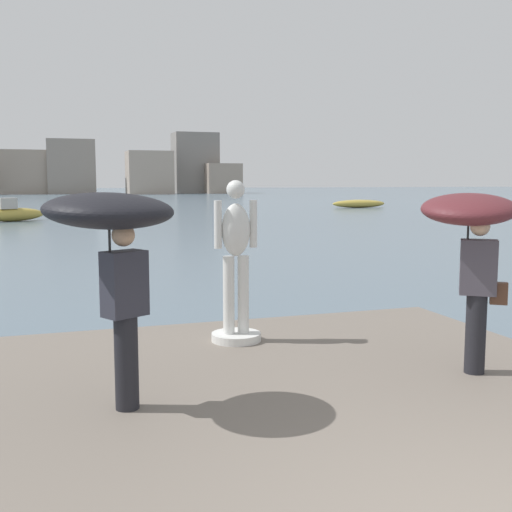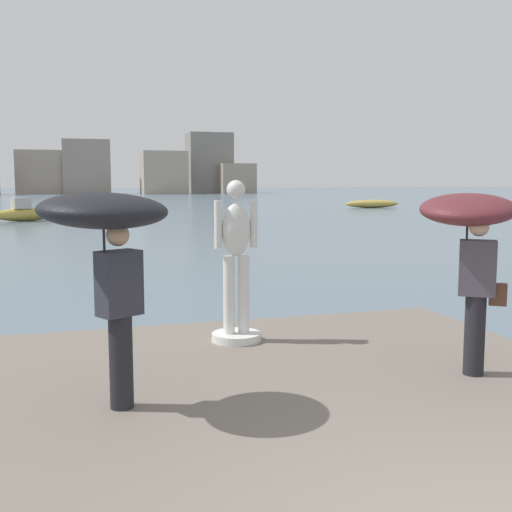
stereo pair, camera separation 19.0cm
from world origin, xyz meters
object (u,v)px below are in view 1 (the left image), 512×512
(onlooker_left, at_px, (112,231))
(boat_far, at_px, (11,213))
(statue_white_figure, at_px, (236,269))
(boat_mid, at_px, (359,204))
(onlooker_right, at_px, (471,230))

(onlooker_left, xyz_separation_m, boat_far, (-2.81, 36.43, -1.54))
(statue_white_figure, relative_size, onlooker_left, 1.04)
(statue_white_figure, bearing_deg, boat_far, 97.60)
(boat_mid, distance_m, boat_far, 32.52)
(onlooker_right, height_order, boat_far, onlooker_right)
(boat_mid, bearing_deg, statue_white_figure, -119.24)
(onlooker_left, bearing_deg, onlooker_right, 0.11)
(statue_white_figure, xyz_separation_m, boat_far, (-4.58, 34.33, -0.84))
(onlooker_right, relative_size, boat_mid, 0.38)
(statue_white_figure, bearing_deg, boat_mid, 60.76)
(onlooker_left, bearing_deg, boat_far, 94.41)
(onlooker_left, height_order, boat_far, onlooker_left)
(onlooker_right, distance_m, boat_far, 37.05)
(onlooker_right, bearing_deg, statue_white_figure, 134.44)
(boat_far, bearing_deg, onlooker_right, -79.68)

